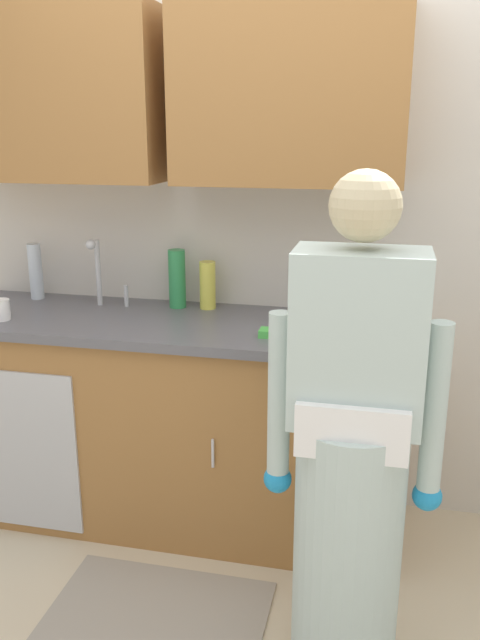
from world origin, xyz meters
TOP-DOWN VIEW (x-y plane):
  - kitchen_wall_with_uppers at (-0.14, 0.99)m, footprint 4.80×0.44m
  - counter_cabinet at (-0.55, 0.70)m, footprint 1.90×0.62m
  - countertop at (-0.55, 0.70)m, footprint 1.96×0.66m
  - sink at (-0.88, 0.71)m, footprint 0.50×0.36m
  - person_at_sink at (0.29, -0.03)m, footprint 0.55×0.34m
  - floor_mat at (-0.39, 0.05)m, footprint 0.80×0.50m
  - bottle_cleaner_spray at (-0.42, 0.90)m, footprint 0.07×0.07m
  - bottle_water_tall at (-0.56, 0.89)m, footprint 0.08×0.08m
  - bottle_dish_liquid at (0.22, 0.87)m, footprint 0.07×0.07m
  - bottle_water_short at (-1.26, 0.89)m, footprint 0.06×0.06m
  - cup_by_sink at (-1.22, 0.53)m, footprint 0.08×0.08m
  - sponge at (-0.06, 0.55)m, footprint 0.11×0.07m

SIDE VIEW (x-z plane):
  - floor_mat at x=-0.39m, z-range 0.00..0.01m
  - counter_cabinet at x=-0.55m, z-range 0.00..0.90m
  - person_at_sink at x=0.29m, z-range -0.12..1.50m
  - countertop at x=-0.55m, z-range 0.90..0.94m
  - sink at x=-0.88m, z-range 0.75..1.10m
  - sponge at x=-0.06m, z-range 0.94..0.97m
  - cup_by_sink at x=-1.22m, z-range 0.94..1.03m
  - bottle_dish_liquid at x=0.22m, z-range 0.94..1.11m
  - bottle_cleaner_spray at x=-0.42m, z-range 0.94..1.15m
  - bottle_water_short at x=-1.26m, z-range 0.94..1.20m
  - bottle_water_tall at x=-0.56m, z-range 0.94..1.20m
  - kitchen_wall_with_uppers at x=-0.14m, z-range 0.13..2.83m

